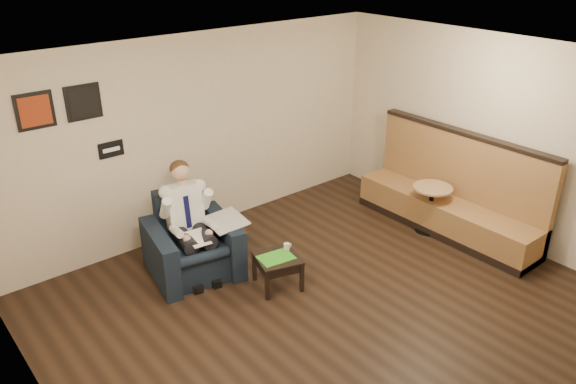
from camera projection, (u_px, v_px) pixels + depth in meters
ground at (350, 322)px, 6.28m from camera, size 6.00×6.00×0.00m
wall_back at (201, 135)px, 7.79m from camera, size 6.00×0.02×2.80m
wall_left at (58, 332)px, 3.96m from camera, size 0.02×6.00×2.80m
wall_right at (515, 145)px, 7.41m from camera, size 0.02×6.00×2.80m
ceiling at (364, 73)px, 5.10m from camera, size 6.00×6.00×0.02m
seating_sign at (111, 149)px, 6.99m from camera, size 0.32×0.02×0.20m
art_print_left at (35, 111)px, 6.25m from camera, size 0.42×0.03×0.42m
art_print_right at (83, 102)px, 6.57m from camera, size 0.42×0.03×0.42m
armchair at (192, 237)px, 6.99m from camera, size 1.21×1.21×1.01m
seated_man at (194, 229)px, 6.81m from camera, size 0.83×1.09×1.38m
lap_papers at (198, 238)px, 6.75m from camera, size 0.27×0.35×0.01m
newspaper at (226, 221)px, 7.01m from camera, size 0.51×0.60×0.01m
side_table at (278, 271)px, 6.84m from camera, size 0.62×0.62×0.41m
green_folder at (276, 258)px, 6.72m from camera, size 0.45×0.35×0.01m
coffee_mug at (287, 247)px, 6.88m from camera, size 0.09×0.09×0.09m
smartphone at (277, 250)px, 6.89m from camera, size 0.14×0.11×0.01m
banquette at (450, 185)px, 7.92m from camera, size 0.66×2.78×1.42m
cafe_table at (430, 209)px, 8.06m from camera, size 0.68×0.68×0.69m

